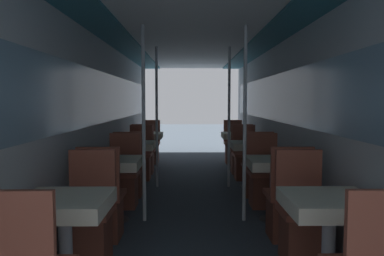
{
  "coord_description": "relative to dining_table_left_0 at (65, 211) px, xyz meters",
  "views": [
    {
      "loc": [
        -0.05,
        -1.53,
        1.37
      ],
      "look_at": [
        -0.02,
        2.99,
        1.03
      ],
      "focal_mm": 35.0,
      "sensor_mm": 36.0,
      "label": 1
    }
  ],
  "objects": [
    {
      "name": "chair_left_far_2",
      "position": [
        -0.0,
        3.92,
        -0.32
      ],
      "size": [
        0.4,
        0.4,
        0.94
      ],
      "rotation": [
        0.0,
        0.0,
        3.14
      ],
      "color": "brown",
      "rests_on": "ground_plane"
    },
    {
      "name": "chair_left_near_1",
      "position": [
        -0.0,
        1.09,
        -0.32
      ],
      "size": [
        0.4,
        0.4,
        0.94
      ],
      "color": "brown",
      "rests_on": "ground_plane"
    },
    {
      "name": "support_pole_right_1",
      "position": [
        1.47,
        1.67,
        0.49
      ],
      "size": [
        0.04,
        0.04,
        2.2
      ],
      "color": "silver",
      "rests_on": "ground_plane"
    },
    {
      "name": "chair_left_near_3",
      "position": [
        -0.0,
        4.44,
        -0.32
      ],
      "size": [
        0.4,
        0.4,
        0.94
      ],
      "color": "brown",
      "rests_on": "ground_plane"
    },
    {
      "name": "chair_right_far_1",
      "position": [
        1.81,
        2.25,
        -0.32
      ],
      "size": [
        0.4,
        0.4,
        0.94
      ],
      "rotation": [
        0.0,
        0.0,
        3.14
      ],
      "color": "brown",
      "rests_on": "ground_plane"
    },
    {
      "name": "chair_right_near_2",
      "position": [
        1.81,
        2.76,
        -0.32
      ],
      "size": [
        0.4,
        0.4,
        0.94
      ],
      "color": "brown",
      "rests_on": "ground_plane"
    },
    {
      "name": "support_pole_left_1",
      "position": [
        0.34,
        1.67,
        0.49
      ],
      "size": [
        0.04,
        0.04,
        2.2
      ],
      "color": "silver",
      "rests_on": "ground_plane"
    },
    {
      "name": "chair_right_far_0",
      "position": [
        1.81,
        0.58,
        -0.32
      ],
      "size": [
        0.4,
        0.4,
        0.94
      ],
      "rotation": [
        0.0,
        0.0,
        3.14
      ],
      "color": "brown",
      "rests_on": "ground_plane"
    },
    {
      "name": "chair_right_near_1",
      "position": [
        1.81,
        1.09,
        -0.32
      ],
      "size": [
        0.4,
        0.4,
        0.94
      ],
      "color": "brown",
      "rests_on": "ground_plane"
    },
    {
      "name": "dining_table_left_0",
      "position": [
        0.0,
        0.0,
        0.0
      ],
      "size": [
        0.6,
        0.6,
        0.71
      ],
      "color": "#4C4C51",
      "rests_on": "ground_plane"
    },
    {
      "name": "chair_right_far_2",
      "position": [
        1.81,
        3.92,
        -0.32
      ],
      "size": [
        0.4,
        0.4,
        0.94
      ],
      "rotation": [
        0.0,
        0.0,
        3.14
      ],
      "color": "brown",
      "rests_on": "ground_plane"
    },
    {
      "name": "dining_table_right_2",
      "position": [
        1.81,
        3.34,
        0.0
      ],
      "size": [
        0.6,
        0.6,
        0.71
      ],
      "color": "#4C4C51",
      "rests_on": "ground_plane"
    },
    {
      "name": "support_pole_right_2",
      "position": [
        1.47,
        3.34,
        0.49
      ],
      "size": [
        0.04,
        0.04,
        2.2
      ],
      "color": "silver",
      "rests_on": "ground_plane"
    },
    {
      "name": "chair_left_far_1",
      "position": [
        -0.0,
        2.25,
        -0.32
      ],
      "size": [
        0.4,
        0.4,
        0.94
      ],
      "rotation": [
        0.0,
        0.0,
        3.14
      ],
      "color": "brown",
      "rests_on": "ground_plane"
    },
    {
      "name": "ceiling_panel",
      "position": [
        0.91,
        2.6,
        1.63
      ],
      "size": [
        2.57,
        9.95,
        0.07
      ],
      "color": "white",
      "rests_on": "wall_left"
    },
    {
      "name": "chair_right_far_3",
      "position": [
        1.81,
        5.59,
        -0.32
      ],
      "size": [
        0.4,
        0.4,
        0.94
      ],
      "rotation": [
        0.0,
        0.0,
        3.14
      ],
      "color": "brown",
      "rests_on": "ground_plane"
    },
    {
      "name": "dining_table_left_2",
      "position": [
        0.0,
        3.34,
        0.0
      ],
      "size": [
        0.6,
        0.6,
        0.71
      ],
      "color": "#4C4C51",
      "rests_on": "ground_plane"
    },
    {
      "name": "dining_table_right_1",
      "position": [
        1.81,
        1.67,
        0.0
      ],
      "size": [
        0.6,
        0.6,
        0.71
      ],
      "color": "#4C4C51",
      "rests_on": "ground_plane"
    },
    {
      "name": "dining_table_right_3",
      "position": [
        1.81,
        5.01,
        0.0
      ],
      "size": [
        0.6,
        0.6,
        0.71
      ],
      "color": "#4C4C51",
      "rests_on": "ground_plane"
    },
    {
      "name": "chair_left_far_3",
      "position": [
        -0.0,
        5.59,
        -0.32
      ],
      "size": [
        0.4,
        0.4,
        0.94
      ],
      "rotation": [
        0.0,
        0.0,
        3.14
      ],
      "color": "brown",
      "rests_on": "ground_plane"
    },
    {
      "name": "chair_left_near_2",
      "position": [
        -0.0,
        2.76,
        -0.32
      ],
      "size": [
        0.4,
        0.4,
        0.94
      ],
      "color": "brown",
      "rests_on": "ground_plane"
    },
    {
      "name": "dining_table_right_0",
      "position": [
        1.81,
        0.0,
        0.0
      ],
      "size": [
        0.6,
        0.6,
        0.71
      ],
      "color": "#4C4C51",
      "rests_on": "ground_plane"
    },
    {
      "name": "dining_table_left_1",
      "position": [
        0.0,
        1.67,
        0.0
      ],
      "size": [
        0.6,
        0.6,
        0.71
      ],
      "color": "#4C4C51",
      "rests_on": "ground_plane"
    },
    {
      "name": "chair_left_far_0",
      "position": [
        -0.0,
        0.58,
        -0.32
      ],
      "size": [
        0.4,
        0.4,
        0.94
      ],
      "rotation": [
        0.0,
        0.0,
        3.14
      ],
      "color": "brown",
      "rests_on": "ground_plane"
    },
    {
      "name": "support_pole_left_2",
      "position": [
        0.34,
        3.34,
        0.49
      ],
      "size": [
        0.04,
        0.04,
        2.2
      ],
      "color": "silver",
      "rests_on": "ground_plane"
    },
    {
      "name": "wall_right",
      "position": [
        2.19,
        2.6,
        0.53
      ],
      "size": [
        0.05,
        9.95,
        2.2
      ],
      "color": "silver",
      "rests_on": "ground_plane"
    },
    {
      "name": "wall_left",
      "position": [
        -0.38,
        2.6,
        0.53
      ],
      "size": [
        0.05,
        9.95,
        2.2
      ],
      "color": "silver",
      "rests_on": "ground_plane"
    },
    {
      "name": "chair_right_near_3",
      "position": [
        1.81,
        4.44,
        -0.32
      ],
      "size": [
        0.4,
        0.4,
        0.94
      ],
      "color": "brown",
      "rests_on": "ground_plane"
    },
    {
      "name": "dining_table_left_3",
      "position": [
        0.0,
        5.01,
        0.0
      ],
      "size": [
        0.6,
        0.6,
        0.71
      ],
      "color": "#4C4C51",
      "rests_on": "ground_plane"
    }
  ]
}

